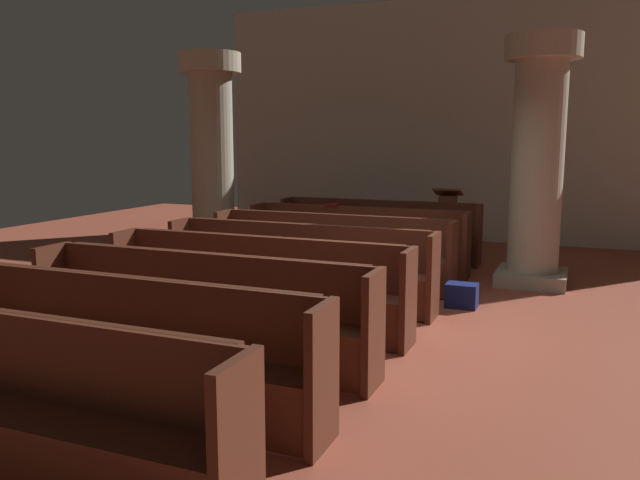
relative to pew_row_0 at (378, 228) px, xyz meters
The scene contains 14 objects.
ground_plane 3.76m from the pew_row_0, 73.72° to the right, with size 19.20×19.20×0.00m, color #9E4733.
back_wall 3.23m from the pew_row_0, 67.32° to the left, with size 10.00×0.16×4.50m, color beige.
pew_row_0 is the anchor object (origin of this frame).
pew_row_1 1.04m from the pew_row_0, 90.00° to the right, with size 3.23×0.46×0.93m.
pew_row_2 2.09m from the pew_row_0, 90.00° to the right, with size 3.23×0.47×0.93m.
pew_row_3 3.13m from the pew_row_0, 90.00° to the right, with size 3.23×0.46×0.93m.
pew_row_4 4.17m from the pew_row_0, 90.00° to the right, with size 3.23×0.46×0.93m.
pew_row_5 5.22m from the pew_row_0, 90.00° to the right, with size 3.23×0.47×0.93m.
pew_row_6 6.26m from the pew_row_0, 90.00° to the right, with size 3.23×0.46×0.93m.
pillar_aisle_side 2.87m from the pew_row_0, 21.57° to the right, with size 0.96×0.96×3.21m.
pillar_far_side 2.88m from the pew_row_0, 155.47° to the right, with size 0.96×0.96×3.21m.
lectern 1.51m from the pew_row_0, 55.24° to the left, with size 0.48×0.45×1.08m.
hymn_book 1.07m from the pew_row_0, 117.05° to the right, with size 0.17×0.21×0.03m, color maroon.
kneeler_box_navy 3.12m from the pew_row_0, 54.78° to the right, with size 0.35×0.25×0.28m, color navy.
Camera 1 is at (1.95, -6.18, 1.92)m, focal length 35.92 mm.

